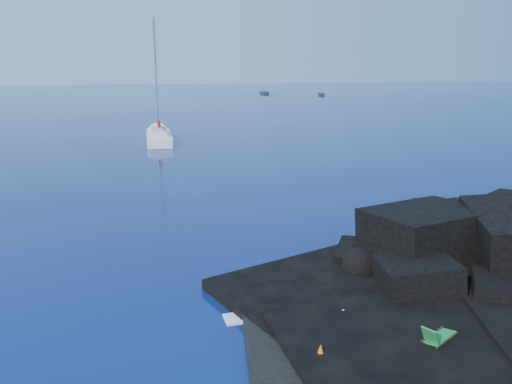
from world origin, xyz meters
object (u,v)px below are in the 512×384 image
deck_chair (440,332)px  sunbather (333,316)px  sailboat (159,142)px  marker_cone (321,352)px  distant_boat_a (264,94)px  distant_boat_b (321,95)px

deck_chair → sunbather: (-3.01, 2.34, -0.35)m
sailboat → marker_cone: sailboat is taller
sunbather → marker_cone: 2.74m
deck_chair → sunbather: bearing=111.0°
distant_boat_a → marker_cone: bearing=-107.8°
sailboat → marker_cone: bearing=-85.9°
sunbather → distant_boat_b: 129.33m
sailboat → sunbather: 46.90m
marker_cone → distant_boat_b: (40.85, 125.54, -0.64)m
marker_cone → sunbather: bearing=61.8°
sunbather → distant_boat_a: sunbather is taller
distant_boat_a → distant_boat_b: size_ratio=1.07×
distant_boat_b → marker_cone: bearing=-97.8°
marker_cone → distant_boat_b: marker_cone is taller
deck_chair → distant_boat_b: bearing=42.6°
sailboat → deck_chair: size_ratio=9.70×
distant_boat_b → sunbather: bearing=-97.5°
sunbather → distant_boat_b: sunbather is taller
sailboat → distant_boat_b: sailboat is taller
deck_chair → marker_cone: bearing=149.8°
sailboat → sunbather: bearing=-84.1°
distant_boat_b → sailboat: bearing=-110.7°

